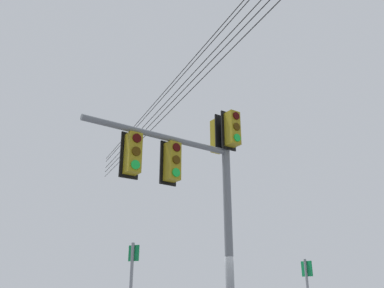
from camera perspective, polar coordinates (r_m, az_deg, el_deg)
signal_mast_assembly at (r=9.38m, az=1.26°, el=-4.32°), size 1.78×3.91×6.15m
overhead_wire_span at (r=12.45m, az=1.76°, el=12.04°), size 24.61×4.36×1.23m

